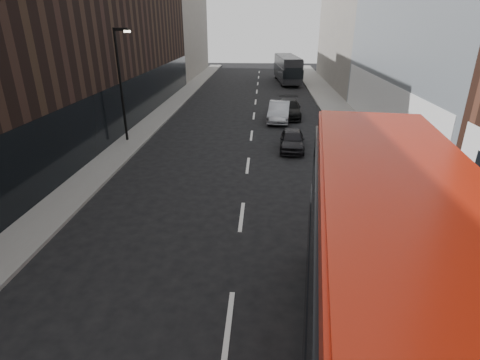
% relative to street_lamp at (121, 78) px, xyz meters
% --- Properties ---
extents(sidewalk_right, '(3.00, 80.00, 0.15)m').
position_rel_street_lamp_xyz_m(sidewalk_right, '(15.72, 7.00, -4.11)').
color(sidewalk_right, slate).
rests_on(sidewalk_right, ground).
extents(sidewalk_left, '(2.00, 80.00, 0.15)m').
position_rel_street_lamp_xyz_m(sidewalk_left, '(0.22, 7.00, -4.11)').
color(sidewalk_left, slate).
rests_on(sidewalk_left, ground).
extents(building_victorian, '(6.50, 24.00, 21.00)m').
position_rel_street_lamp_xyz_m(building_victorian, '(19.59, 26.00, 5.48)').
color(building_victorian, slate).
rests_on(building_victorian, ground).
extents(building_left_mid, '(5.00, 24.00, 14.00)m').
position_rel_street_lamp_xyz_m(building_left_mid, '(-3.28, 12.00, 2.82)').
color(building_left_mid, black).
rests_on(building_left_mid, ground).
extents(building_left_far, '(5.00, 20.00, 13.00)m').
position_rel_street_lamp_xyz_m(building_left_far, '(-3.28, 34.00, 2.32)').
color(building_left_far, slate).
rests_on(building_left_far, ground).
extents(street_lamp, '(1.06, 0.22, 7.00)m').
position_rel_street_lamp_xyz_m(street_lamp, '(0.00, 0.00, 0.00)').
color(street_lamp, black).
rests_on(street_lamp, sidewalk_left).
extents(red_bus, '(4.52, 12.87, 5.10)m').
position_rel_street_lamp_xyz_m(red_bus, '(11.31, -18.85, -1.35)').
color(red_bus, '#B31E0B').
rests_on(red_bus, ground).
extents(grey_bus, '(3.32, 10.52, 3.35)m').
position_rel_street_lamp_xyz_m(grey_bus, '(12.03, 27.39, -2.39)').
color(grey_bus, black).
rests_on(grey_bus, ground).
extents(car_a, '(1.71, 3.79, 1.26)m').
position_rel_street_lamp_xyz_m(car_a, '(10.87, -0.94, -3.55)').
color(car_a, black).
rests_on(car_a, ground).
extents(car_b, '(2.03, 4.79, 1.54)m').
position_rel_street_lamp_xyz_m(car_b, '(10.29, 6.42, -3.41)').
color(car_b, '#94969C').
rests_on(car_b, ground).
extents(car_c, '(2.13, 4.95, 1.42)m').
position_rel_street_lamp_xyz_m(car_c, '(11.16, 7.91, -3.47)').
color(car_c, black).
rests_on(car_c, ground).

